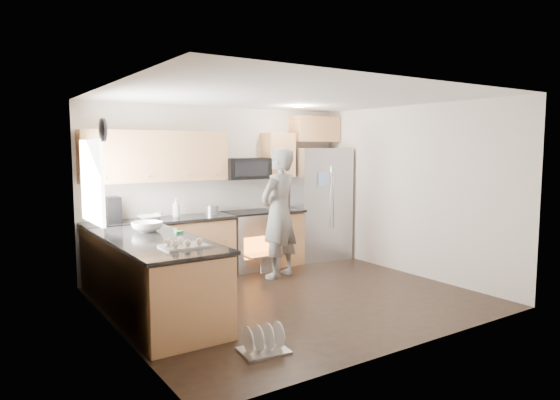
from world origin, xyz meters
TOP-DOWN VIEW (x-y plane):
  - ground at (0.00, 0.00)m, footprint 4.50×4.50m
  - room_shell at (-0.04, 0.02)m, footprint 4.54×4.04m
  - back_cabinet_run at (-0.59, 1.75)m, footprint 4.45×0.64m
  - peninsula at (-1.75, 0.25)m, footprint 0.96×2.36m
  - stove_range at (0.35, 1.69)m, footprint 0.76×0.97m
  - refrigerator at (1.77, 1.70)m, footprint 1.06×0.88m
  - person at (0.43, 0.95)m, footprint 0.83×0.67m
  - dish_rack at (-1.24, -1.30)m, footprint 0.48×0.41m

SIDE VIEW (x-z plane):
  - ground at x=0.00m, z-range 0.00..0.00m
  - dish_rack at x=-1.24m, z-range -0.06..0.21m
  - peninsula at x=-1.75m, z-range -0.06..0.99m
  - stove_range at x=0.35m, z-range -0.22..1.57m
  - back_cabinet_run at x=-0.59m, z-range -0.29..2.21m
  - refrigerator at x=1.77m, z-range 0.00..1.95m
  - person at x=0.43m, z-range 0.00..1.96m
  - room_shell at x=-0.04m, z-range 0.36..2.98m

